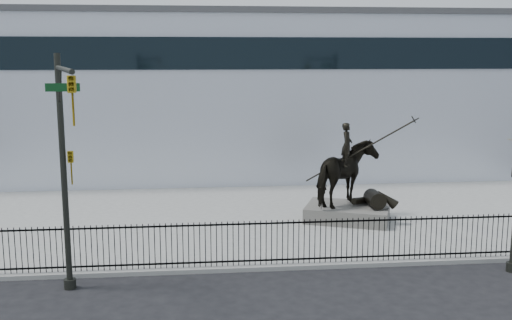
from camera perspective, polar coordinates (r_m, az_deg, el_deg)
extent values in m
plane|color=black|center=(18.99, 4.24, -11.51)|extent=(120.00, 120.00, 0.00)
cube|color=gray|center=(25.53, 1.48, -5.61)|extent=(30.00, 12.00, 0.15)
cube|color=white|center=(37.59, -1.03, 6.30)|extent=(44.00, 14.00, 9.00)
cube|color=black|center=(20.03, 3.62, -9.41)|extent=(22.00, 0.05, 0.05)
cube|color=black|center=(19.65, 3.66, -5.97)|extent=(22.00, 0.05, 0.05)
cube|color=black|center=(19.84, 3.64, -7.77)|extent=(22.00, 0.03, 1.50)
cube|color=#54514D|center=(25.22, 8.71, -5.00)|extent=(3.95, 3.36, 0.63)
imported|color=black|center=(24.85, 8.81, -1.34)|extent=(3.07, 3.29, 2.66)
imported|color=black|center=(24.65, 8.64, 1.44)|extent=(0.64, 0.77, 1.80)
cylinder|color=black|center=(24.64, 9.71, 0.76)|extent=(4.00, 1.63, 2.71)
cylinder|color=black|center=(19.23, -17.29, -11.18)|extent=(0.36, 0.36, 0.30)
cylinder|color=black|center=(18.32, -17.84, -1.35)|extent=(0.18, 0.18, 7.00)
cylinder|color=black|center=(15.78, -17.87, 8.24)|extent=(1.47, 4.84, 0.12)
imported|color=gold|center=(13.61, -17.08, 5.40)|extent=(0.18, 0.22, 1.10)
imported|color=gold|center=(18.23, -17.20, -0.73)|extent=(0.16, 0.20, 1.00)
cube|color=#0C3F19|center=(16.76, -17.94, 6.60)|extent=(0.90, 0.03, 0.22)
cylinder|color=black|center=(21.42, 23.18, -9.35)|extent=(0.36, 0.36, 0.30)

